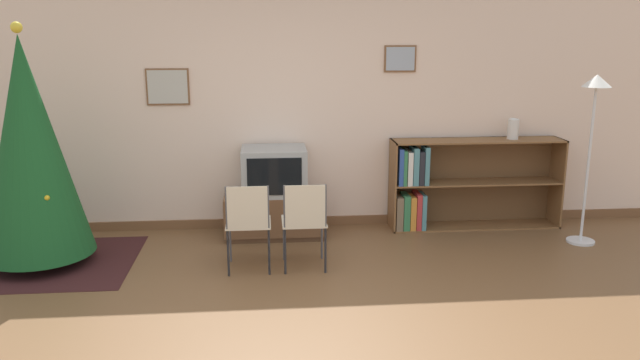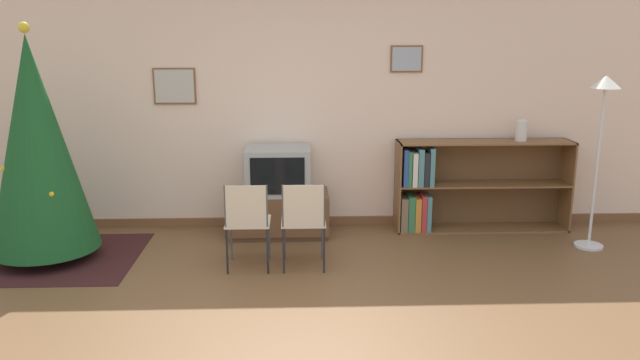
% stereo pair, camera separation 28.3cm
% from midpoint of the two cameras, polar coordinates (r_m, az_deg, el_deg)
% --- Properties ---
extents(ground_plane, '(24.00, 24.00, 0.00)m').
position_cam_midpoint_polar(ground_plane, '(4.62, -3.64, -13.94)').
color(ground_plane, brown).
extents(wall_back, '(8.75, 0.11, 2.70)m').
position_cam_midpoint_polar(wall_back, '(6.75, -4.42, 6.90)').
color(wall_back, beige).
rests_on(wall_back, ground_plane).
extents(area_rug, '(1.70, 1.41, 0.01)m').
position_cam_midpoint_polar(area_rug, '(6.50, -25.18, -6.89)').
color(area_rug, '#381919').
rests_on(area_rug, ground_plane).
extents(christmas_tree, '(0.98, 0.98, 2.19)m').
position_cam_midpoint_polar(christmas_tree, '(6.22, -26.19, 2.62)').
color(christmas_tree, maroon).
rests_on(christmas_tree, area_rug).
extents(tv_console, '(1.05, 0.55, 0.46)m').
position_cam_midpoint_polar(tv_console, '(6.64, -5.37, -3.13)').
color(tv_console, '#4C311E').
rests_on(tv_console, ground_plane).
extents(television, '(0.67, 0.54, 0.49)m').
position_cam_midpoint_polar(television, '(6.51, -5.46, 0.83)').
color(television, '#9E9E99').
rests_on(television, tv_console).
extents(folding_chair_left, '(0.40, 0.40, 0.82)m').
position_cam_midpoint_polar(folding_chair_left, '(5.60, -8.03, -3.79)').
color(folding_chair_left, beige).
rests_on(folding_chair_left, ground_plane).
extents(folding_chair_right, '(0.40, 0.40, 0.82)m').
position_cam_midpoint_polar(folding_chair_right, '(5.60, -2.88, -3.69)').
color(folding_chair_right, beige).
rests_on(folding_chair_right, ground_plane).
extents(bookshelf, '(1.87, 0.36, 0.98)m').
position_cam_midpoint_polar(bookshelf, '(6.92, 10.23, -0.47)').
color(bookshelf, brown).
rests_on(bookshelf, ground_plane).
extents(vase, '(0.12, 0.12, 0.22)m').
position_cam_midpoint_polar(vase, '(7.02, 16.15, 4.54)').
color(vase, silver).
rests_on(vase, bookshelf).
extents(standing_lamp, '(0.28, 0.28, 1.71)m').
position_cam_midpoint_polar(standing_lamp, '(6.65, 22.61, 5.48)').
color(standing_lamp, silver).
rests_on(standing_lamp, ground_plane).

